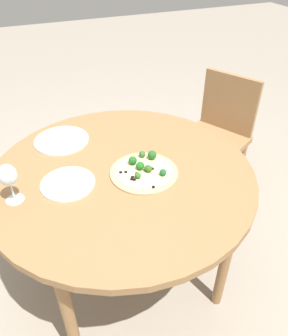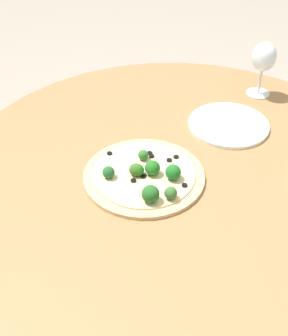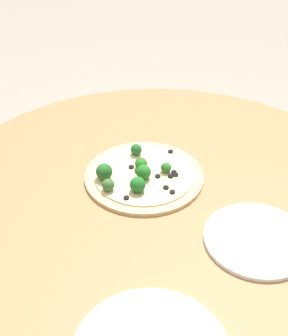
{
  "view_description": "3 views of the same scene",
  "coord_description": "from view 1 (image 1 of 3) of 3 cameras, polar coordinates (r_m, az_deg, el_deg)",
  "views": [
    {
      "loc": [
        0.35,
        1.11,
        1.61
      ],
      "look_at": [
        -0.09,
        0.05,
        0.74
      ],
      "focal_mm": 35.0,
      "sensor_mm": 36.0,
      "label": 1
    },
    {
      "loc": [
        -0.79,
        -0.49,
        1.47
      ],
      "look_at": [
        -0.09,
        0.05,
        0.74
      ],
      "focal_mm": 50.0,
      "sensor_mm": 36.0,
      "label": 2
    },
    {
      "loc": [
        0.44,
        -0.74,
        1.44
      ],
      "look_at": [
        -0.09,
        0.05,
        0.74
      ],
      "focal_mm": 50.0,
      "sensor_mm": 36.0,
      "label": 3
    }
  ],
  "objects": [
    {
      "name": "ground_plane",
      "position": [
        1.99,
        -2.99,
        -17.03
      ],
      "size": [
        12.0,
        12.0,
        0.0
      ],
      "primitive_type": "plane",
      "color": "gray"
    },
    {
      "name": "dining_table",
      "position": [
        1.51,
        -3.77,
        -2.38
      ],
      "size": [
        1.19,
        1.19,
        0.71
      ],
      "color": "olive",
      "rests_on": "ground_plane"
    },
    {
      "name": "chair",
      "position": [
        2.25,
        12.53,
        5.82
      ],
      "size": [
        0.54,
        0.54,
        0.85
      ],
      "rotation": [
        0.0,
        0.0,
        -4.22
      ],
      "color": "#997047",
      "rests_on": "ground_plane"
    },
    {
      "name": "pizza",
      "position": [
        1.46,
        0.03,
        -0.39
      ],
      "size": [
        0.3,
        0.3,
        0.06
      ],
      "color": "tan",
      "rests_on": "dining_table"
    },
    {
      "name": "wine_glass",
      "position": [
        1.35,
        -22.65,
        -1.35
      ],
      "size": [
        0.07,
        0.07,
        0.17
      ],
      "color": "silver",
      "rests_on": "dining_table"
    },
    {
      "name": "plate_near",
      "position": [
        1.73,
        -14.15,
        4.73
      ],
      "size": [
        0.27,
        0.27,
        0.01
      ],
      "color": "white",
      "rests_on": "dining_table"
    },
    {
      "name": "plate_far",
      "position": [
        1.43,
        -13.07,
        -2.73
      ],
      "size": [
        0.23,
        0.23,
        0.01
      ],
      "color": "white",
      "rests_on": "dining_table"
    }
  ]
}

